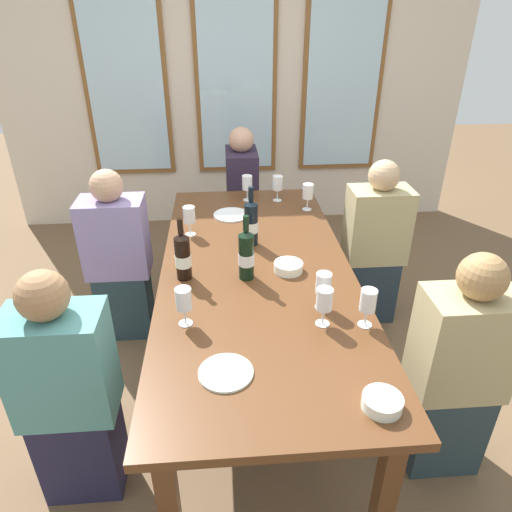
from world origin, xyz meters
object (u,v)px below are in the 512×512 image
wine_bottle_2 (251,223)px  wine_glass_7 (324,300)px  white_plate_1 (226,373)px  wine_glass_5 (368,302)px  seated_person_3 (456,374)px  tasting_bowl_1 (288,267)px  wine_glass_2 (323,285)px  wine_bottle_1 (246,254)px  wine_glass_6 (278,184)px  seated_person_1 (374,248)px  white_plate_0 (231,215)px  seated_person_2 (69,396)px  wine_glass_4 (308,192)px  wine_glass_1 (189,216)px  seated_person_0 (119,261)px  tasting_bowl_0 (382,402)px  seated_person_4 (242,200)px  wine_glass_0 (184,300)px  wine_glass_3 (247,183)px  wine_bottle_0 (183,256)px  dining_table (257,281)px

wine_bottle_2 → wine_glass_7: (0.25, -0.76, -0.01)m
white_plate_1 → wine_glass_5: size_ratio=1.16×
white_plate_1 → seated_person_3: seated_person_3 is taller
white_plate_1 → tasting_bowl_1: tasting_bowl_1 is taller
wine_glass_2 → seated_person_3: (0.55, -0.23, -0.33)m
wine_bottle_1 → seated_person_3: (0.87, -0.52, -0.34)m
wine_glass_6 → seated_person_1: bearing=-29.1°
tasting_bowl_1 → wine_glass_5: (0.26, -0.47, 0.09)m
white_plate_0 → seated_person_1: size_ratio=0.20×
wine_glass_2 → seated_person_2: 1.15m
wine_glass_4 → seated_person_2: 1.82m
wine_glass_5 → white_plate_0: bearing=114.0°
wine_glass_1 → wine_glass_5: bearing=-50.2°
seated_person_0 → white_plate_0: bearing=12.2°
tasting_bowl_0 → seated_person_3: seated_person_3 is taller
white_plate_1 → wine_bottle_2: (0.16, 1.02, 0.13)m
wine_glass_7 → white_plate_1: bearing=-147.4°
seated_person_4 → wine_glass_1: bearing=-108.8°
wine_glass_0 → wine_bottle_1: bearing=51.7°
wine_glass_0 → wine_glass_3: size_ratio=1.00×
wine_glass_7 → wine_glass_2: bearing=80.0°
wine_glass_3 → wine_glass_5: bearing=-74.1°
wine_bottle_0 → wine_glass_0: bearing=-86.2°
wine_glass_0 → wine_glass_7: (0.57, -0.05, 0.00)m
wine_bottle_1 → wine_glass_2: (0.32, -0.28, -0.01)m
wine_glass_6 → wine_glass_4: bearing=-44.2°
wine_glass_5 → seated_person_2: (-1.23, -0.09, -0.33)m
tasting_bowl_0 → wine_glass_5: wine_glass_5 is taller
wine_glass_6 → seated_person_3: bearing=-68.2°
white_plate_1 → wine_glass_2: (0.43, 0.38, 0.11)m
wine_glass_3 → seated_person_2: (-0.82, -1.52, -0.34)m
wine_bottle_1 → wine_glass_1: wine_bottle_1 is taller
white_plate_1 → seated_person_1: seated_person_1 is taller
wine_glass_7 → seated_person_1: size_ratio=0.16×
white_plate_1 → seated_person_0: (-0.64, 1.26, -0.22)m
wine_glass_0 → white_plate_0: bearing=78.4°
wine_glass_5 → wine_glass_6: (-0.20, 1.40, 0.00)m
wine_glass_1 → wine_glass_7: same height
seated_person_4 → wine_glass_5: bearing=-78.0°
wine_bottle_2 → wine_glass_0: wine_bottle_2 is taller
white_plate_0 → seated_person_4: bearing=82.1°
seated_person_1 → dining_table: bearing=-145.1°
wine_glass_2 → seated_person_4: 1.86m
white_plate_0 → wine_bottle_2: 0.43m
tasting_bowl_0 → wine_glass_1: size_ratio=0.78×
white_plate_1 → dining_table: bearing=76.9°
wine_bottle_2 → wine_glass_2: size_ratio=1.92×
wine_bottle_1 → seated_person_1: seated_person_1 is taller
wine_bottle_1 → wine_glass_0: size_ratio=1.89×
wine_glass_4 → wine_glass_1: bearing=-157.2°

